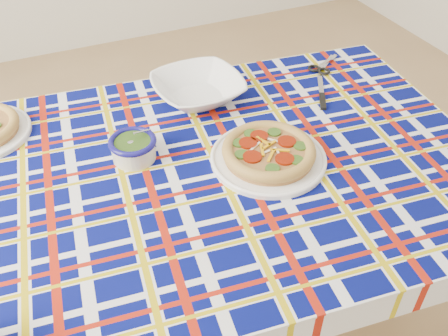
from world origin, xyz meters
name	(u,v)px	position (x,y,z in m)	size (l,w,h in m)	color
floor	(221,262)	(0.00, 0.00, 0.00)	(4.00, 4.00, 0.00)	#9B7850
dining_table	(195,191)	(-0.17, -0.23, 0.63)	(1.58, 1.09, 0.70)	brown
tablecloth	(195,184)	(-0.17, -0.23, 0.66)	(1.52, 0.96, 0.10)	#040A53
main_focaccia_plate	(269,151)	(0.02, -0.27, 0.73)	(0.30, 0.30, 0.06)	#9C6937
pesto_bowl	(133,147)	(-0.29, -0.12, 0.74)	(0.12, 0.12, 0.07)	#1E380F
serving_bowl	(198,89)	(-0.04, 0.08, 0.74)	(0.26, 0.26, 0.06)	white
table_knife	(321,85)	(0.33, -0.01, 0.71)	(0.21, 0.02, 0.01)	silver
kitchen_scissors	(328,61)	(0.43, 0.10, 0.71)	(0.17, 0.08, 0.01)	silver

